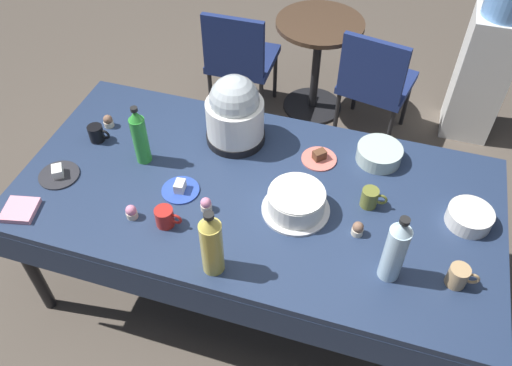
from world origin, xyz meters
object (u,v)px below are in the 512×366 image
(cupcake_lemon, at_px, (206,204))
(potluck_table, at_px, (256,199))
(soda_bottle_lime_soda, at_px, (140,137))
(coffee_mug_olive, at_px, (370,198))
(cupcake_rose, at_px, (108,121))
(water_cooler, at_px, (487,59))
(soda_bottle_water, at_px, (395,250))
(coffee_mug_black, at_px, (97,133))
(dessert_plate_cobalt, at_px, (180,189))
(round_cafe_table, at_px, (318,50))
(cupcake_mint, at_px, (358,229))
(glass_salad_bowl, at_px, (379,154))
(dessert_plate_charcoal, at_px, (59,174))
(dessert_plate_coral, at_px, (319,158))
(maroon_chair_right, at_px, (375,80))
(frosted_layer_cake, at_px, (296,202))
(maroon_chair_left, at_px, (240,57))
(coffee_mug_tan, at_px, (459,276))
(slow_cooker, at_px, (235,113))
(coffee_mug_red, at_px, (165,217))
(ceramic_snack_bowl, at_px, (469,217))
(cupcake_vanilla, at_px, (131,212))
(soda_bottle_ginger_ale, at_px, (212,244))

(cupcake_lemon, bearing_deg, potluck_table, 44.28)
(soda_bottle_lime_soda, height_order, coffee_mug_olive, soda_bottle_lime_soda)
(cupcake_rose, bearing_deg, water_cooler, 37.99)
(soda_bottle_water, xyz_separation_m, coffee_mug_black, (-1.49, 0.37, -0.12))
(dessert_plate_cobalt, height_order, coffee_mug_black, coffee_mug_black)
(soda_bottle_water, bearing_deg, round_cafe_table, 109.86)
(cupcake_mint, bearing_deg, round_cafe_table, 107.10)
(glass_salad_bowl, bearing_deg, cupcake_mint, -92.62)
(dessert_plate_charcoal, distance_m, dessert_plate_coral, 1.24)
(potluck_table, height_order, maroon_chair_right, maroon_chair_right)
(round_cafe_table, bearing_deg, frosted_layer_cake, -81.47)
(maroon_chair_left, height_order, water_cooler, water_cooler)
(dessert_plate_cobalt, height_order, maroon_chair_left, maroon_chair_left)
(coffee_mug_tan, height_order, maroon_chair_right, maroon_chair_right)
(coffee_mug_black, bearing_deg, glass_salad_bowl, 11.31)
(slow_cooker, height_order, cupcake_mint, slow_cooker)
(coffee_mug_red, bearing_deg, dessert_plate_cobalt, 95.04)
(coffee_mug_black, distance_m, maroon_chair_left, 1.37)
(potluck_table, relative_size, glass_salad_bowl, 10.13)
(glass_salad_bowl, xyz_separation_m, soda_bottle_water, (0.13, -0.64, 0.12))
(maroon_chair_left, bearing_deg, coffee_mug_black, -103.47)
(potluck_table, relative_size, maroon_chair_right, 2.59)
(slow_cooker, relative_size, cupcake_lemon, 5.42)
(ceramic_snack_bowl, xyz_separation_m, cupcake_lemon, (-1.11, -0.26, -0.00))
(dessert_plate_charcoal, height_order, cupcake_vanilla, cupcake_vanilla)
(cupcake_mint, distance_m, round_cafe_table, 1.83)
(cupcake_rose, height_order, soda_bottle_water, soda_bottle_water)
(potluck_table, bearing_deg, cupcake_rose, 166.29)
(slow_cooker, relative_size, water_cooler, 0.30)
(potluck_table, height_order, frosted_layer_cake, frosted_layer_cake)
(dessert_plate_charcoal, xyz_separation_m, soda_bottle_water, (1.55, -0.09, 0.15))
(coffee_mug_olive, bearing_deg, cupcake_mint, -97.66)
(ceramic_snack_bowl, xyz_separation_m, cupcake_mint, (-0.45, -0.20, -0.00))
(coffee_mug_red, height_order, round_cafe_table, coffee_mug_red)
(maroon_chair_left, bearing_deg, soda_bottle_ginger_ale, -74.51)
(potluck_table, height_order, round_cafe_table, potluck_table)
(soda_bottle_ginger_ale, height_order, soda_bottle_water, soda_bottle_water)
(slow_cooker, xyz_separation_m, round_cafe_table, (0.15, 1.31, -0.42))
(frosted_layer_cake, bearing_deg, glass_salad_bowl, 54.95)
(dessert_plate_charcoal, xyz_separation_m, water_cooler, (1.97, 1.89, -0.17))
(dessert_plate_coral, height_order, coffee_mug_black, coffee_mug_black)
(cupcake_vanilla, distance_m, maroon_chair_right, 1.93)
(glass_salad_bowl, distance_m, maroon_chair_right, 1.07)
(frosted_layer_cake, bearing_deg, cupcake_mint, -9.99)
(dessert_plate_charcoal, bearing_deg, potluck_table, 11.35)
(cupcake_lemon, xyz_separation_m, maroon_chair_right, (0.56, 1.57, -0.29))
(cupcake_mint, distance_m, maroon_chair_left, 1.85)
(soda_bottle_water, bearing_deg, soda_bottle_ginger_ale, -165.39)
(soda_bottle_ginger_ale, height_order, round_cafe_table, soda_bottle_ginger_ale)
(slow_cooker, xyz_separation_m, soda_bottle_ginger_ale, (0.16, -0.76, -0.01))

